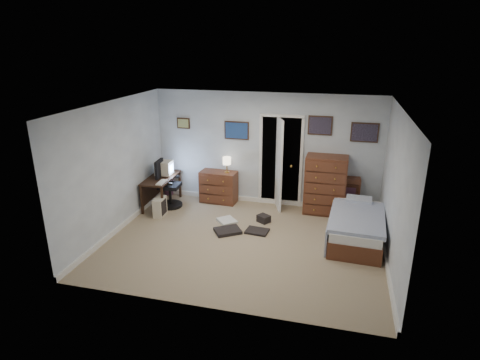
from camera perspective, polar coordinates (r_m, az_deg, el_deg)
name	(u,v)px	position (r m, az deg, el deg)	size (l,w,h in m)	color
floor	(244,242)	(7.50, 0.51, -8.87)	(5.00, 4.00, 0.02)	gray
computer_desk	(158,183)	(9.11, -11.60, -0.47)	(0.59, 1.19, 0.67)	black
crt_monitor	(164,168)	(9.10, -10.74, 1.69)	(0.36, 0.34, 0.32)	beige
keyboard	(162,182)	(8.65, -11.10, -0.33)	(0.13, 0.36, 0.02)	beige
pc_tower	(160,207)	(8.64, -11.32, -3.76)	(0.20, 0.38, 0.40)	beige
office_chair	(167,189)	(9.03, -10.30, -1.24)	(0.55, 0.55, 1.07)	black
media_stack	(168,178)	(9.71, -10.15, 0.22)	(0.17, 0.17, 0.83)	maroon
low_dresser	(219,187)	(9.16, -3.05, -0.98)	(0.82, 0.41, 0.73)	brown
table_lamp	(227,161)	(8.91, -1.89, 2.68)	(0.19, 0.19, 0.35)	gold
doorway	(283,158)	(9.14, 6.07, 3.10)	(0.96, 1.12, 2.05)	black
tall_dresser	(325,185)	(8.67, 12.05, -0.69)	(0.86, 0.50, 1.26)	brown
headboard_bookcase	(338,193)	(8.85, 13.77, -1.87)	(0.89, 0.27, 0.79)	brown
bed	(356,226)	(7.75, 16.13, -6.33)	(1.04, 1.83, 0.58)	brown
wall_posters	(292,129)	(8.65, 7.41, 7.22)	(4.38, 0.04, 0.60)	#331E11
floor_clutter	(241,226)	(8.01, 0.17, -6.55)	(1.17, 1.07, 0.15)	black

